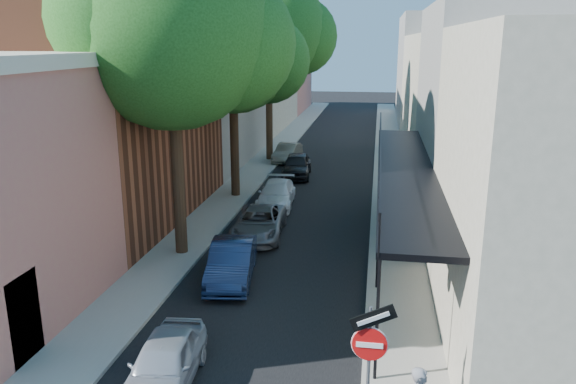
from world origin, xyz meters
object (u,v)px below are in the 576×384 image
at_px(parked_car_d, 276,194).
at_px(oak_mid, 241,53).
at_px(parked_car_b, 232,262).
at_px(parked_car_f, 287,153).
at_px(sign_post, 370,350).
at_px(oak_near, 186,33).
at_px(oak_far, 276,30).
at_px(parked_car_a, 165,363).
at_px(parked_car_e, 297,165).
at_px(parked_car_c, 259,223).

bearing_deg(parked_car_d, oak_mid, 139.21).
height_order(parked_car_b, parked_car_f, parked_car_b).
xyz_separation_m(sign_post, oak_near, (-6.53, 9.29, 5.84)).
height_order(oak_far, parked_car_a, oak_far).
height_order(oak_near, parked_car_e, oak_near).
height_order(parked_car_c, parked_car_e, parked_car_e).
bearing_deg(parked_car_a, parked_car_d, 86.18).
xyz_separation_m(oak_near, parked_car_f, (0.77, 16.64, -7.29)).
distance_m(oak_far, parked_car_c, 16.86).
relative_size(parked_car_c, parked_car_d, 1.04).
height_order(sign_post, parked_car_c, sign_post).
xyz_separation_m(parked_car_b, parked_car_c, (0.00, 4.30, -0.06)).
relative_size(sign_post, parked_car_d, 0.75).
xyz_separation_m(oak_far, parked_car_a, (1.95, -25.14, -7.67)).
height_order(oak_near, parked_car_d, oak_near).
height_order(oak_near, parked_car_b, oak_near).
bearing_deg(oak_near, oak_mid, 90.37).
height_order(sign_post, oak_far, oak_far).
xyz_separation_m(parked_car_e, parked_car_f, (-1.20, 4.06, -0.08)).
bearing_deg(oak_far, sign_post, -76.09).
bearing_deg(parked_car_c, oak_near, -136.75).
xyz_separation_m(oak_far, parked_car_f, (0.75, -0.37, -7.67)).
height_order(oak_mid, parked_car_f, oak_mid).
bearing_deg(oak_mid, parked_car_d, -37.36).
bearing_deg(parked_car_b, oak_far, 88.07).
bearing_deg(oak_near, parked_car_b, -47.88).
bearing_deg(oak_mid, oak_far, 89.59).
bearing_deg(oak_far, parked_car_d, -79.93).
relative_size(oak_near, parked_car_e, 2.90).
distance_m(parked_car_b, parked_car_c, 4.30).
height_order(oak_near, parked_car_a, oak_near).
bearing_deg(parked_car_a, oak_mid, 92.98).
bearing_deg(sign_post, parked_car_a, 165.81).
distance_m(oak_near, parked_car_f, 18.18).
xyz_separation_m(parked_car_a, parked_car_e, (0.00, 20.72, 0.08)).
bearing_deg(parked_car_a, parked_car_b, 85.83).
distance_m(oak_far, parked_car_d, 13.15).
bearing_deg(parked_car_c, parked_car_a, -94.01).
relative_size(oak_mid, parked_car_e, 2.59).
relative_size(oak_mid, parked_car_c, 2.46).
height_order(oak_mid, parked_car_d, oak_mid).
relative_size(oak_far, parked_car_a, 3.45).
relative_size(sign_post, parked_car_f, 0.84).
bearing_deg(oak_mid, parked_car_f, 84.61).
distance_m(parked_car_a, parked_car_b, 5.96).
relative_size(oak_near, parked_car_c, 2.76).
bearing_deg(parked_car_c, parked_car_f, 90.72).
bearing_deg(parked_car_d, parked_car_a, -93.09).
distance_m(oak_mid, parked_car_b, 12.17).
distance_m(oak_near, parked_car_e, 14.64).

